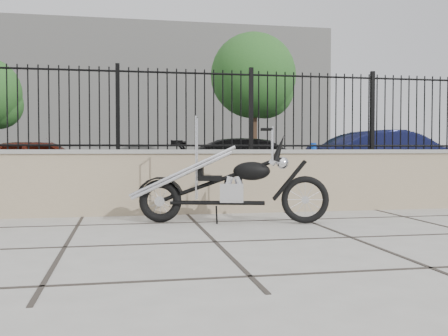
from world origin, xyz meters
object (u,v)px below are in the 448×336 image
car_black (260,164)px  car_blue (394,158)px  chopper_motorcycle (228,169)px  car_red (44,165)px

car_black → car_blue: bearing=-72.8°
chopper_motorcycle → car_blue: bearing=61.7°
chopper_motorcycle → car_black: size_ratio=0.56×
car_red → car_black: (5.08, -0.33, 0.00)m
car_black → car_blue: 3.82m
chopper_motorcycle → car_blue: size_ratio=0.53×
car_red → car_blue: (8.87, 0.12, 0.12)m
car_black → car_blue: (3.79, 0.45, 0.11)m
chopper_motorcycle → car_blue: 8.41m
chopper_motorcycle → car_red: 6.79m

